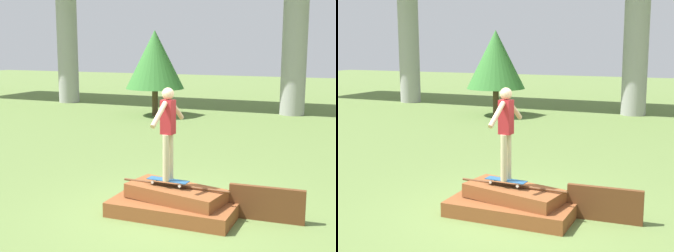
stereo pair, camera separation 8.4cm
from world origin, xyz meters
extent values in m
plane|color=olive|center=(0.00, 0.00, 0.00)|extent=(80.00, 80.00, 0.00)
cube|color=brown|center=(0.00, 0.00, 0.14)|extent=(2.32, 1.34, 0.27)
cube|color=brown|center=(0.02, 0.00, 0.40)|extent=(1.89, 1.07, 0.30)
cylinder|color=#5B3319|center=(0.00, 0.00, 0.55)|extent=(2.09, 0.05, 0.05)
cube|color=#5B3319|center=(1.63, 0.34, 0.31)|extent=(1.34, 0.18, 0.62)
cube|color=#23517F|center=(-0.11, -0.05, 0.66)|extent=(0.80, 0.25, 0.01)
cylinder|color=silver|center=(0.17, 0.02, 0.60)|extent=(0.06, 0.03, 0.05)
cylinder|color=silver|center=(0.16, -0.15, 0.60)|extent=(0.06, 0.03, 0.05)
cylinder|color=silver|center=(-0.38, 0.05, 0.60)|extent=(0.06, 0.03, 0.05)
cylinder|color=silver|center=(-0.39, -0.12, 0.60)|extent=(0.06, 0.03, 0.05)
cylinder|color=#C6B78E|center=(-0.11, 0.03, 1.09)|extent=(0.12, 0.12, 0.86)
cylinder|color=#C6B78E|center=(-0.12, -0.14, 1.09)|extent=(0.12, 0.12, 0.86)
cube|color=maroon|center=(-0.11, -0.05, 1.83)|extent=(0.23, 0.22, 0.62)
sphere|color=tan|center=(-0.11, -0.05, 2.25)|extent=(0.22, 0.22, 0.22)
cylinder|color=tan|center=(-0.09, 0.29, 1.92)|extent=(0.12, 0.54, 0.43)
cylinder|color=tan|center=(-0.13, -0.40, 1.92)|extent=(0.12, 0.54, 0.43)
cylinder|color=#9E9E99|center=(-12.10, 13.87, 3.65)|extent=(1.10, 1.10, 7.29)
cylinder|color=#9E9E99|center=(0.00, 13.87, 3.65)|extent=(1.10, 1.10, 7.29)
cylinder|color=#4C3823|center=(-5.56, 11.11, 0.61)|extent=(0.26, 0.26, 1.22)
cone|color=#387A33|center=(-5.56, 11.11, 2.49)|extent=(2.59, 2.59, 2.55)
camera|label=1|loc=(3.17, -7.66, 3.09)|focal=50.00mm
camera|label=2|loc=(3.25, -7.63, 3.09)|focal=50.00mm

